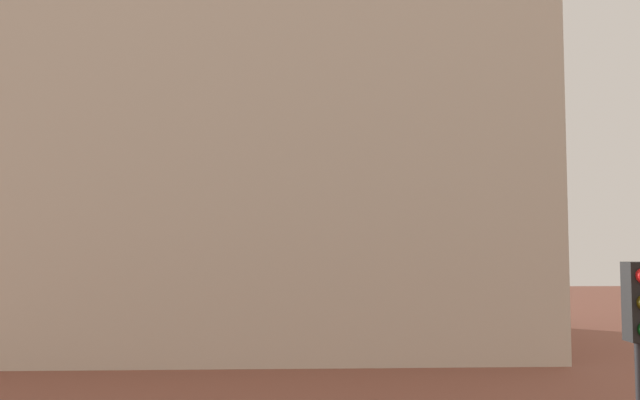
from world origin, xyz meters
The scene contains 1 object.
landmark_building centered at (-4.04, 30.29, 10.34)m, with size 29.44×15.02×36.71m.
Camera 1 is at (-0.38, -2.62, 4.95)m, focal length 36.15 mm.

